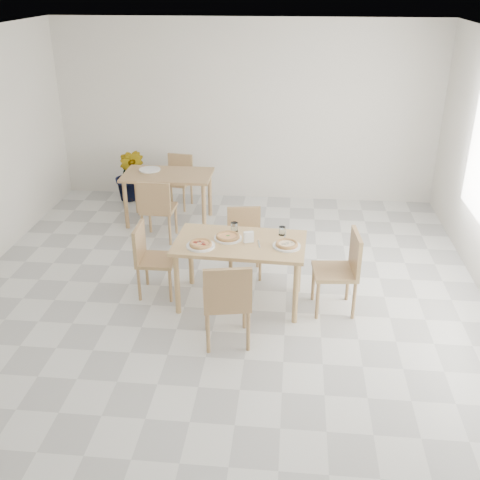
# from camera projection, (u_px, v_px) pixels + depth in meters

# --- Properties ---
(main_table) EXTENTS (1.44, 0.86, 0.75)m
(main_table) POSITION_uv_depth(u_px,v_px,m) (240.00, 249.00, 6.08)
(main_table) COLOR tan
(main_table) RESTS_ON ground
(chair_south) EXTENTS (0.53, 0.53, 0.92)m
(chair_south) POSITION_uv_depth(u_px,v_px,m) (227.00, 299.00, 5.39)
(chair_south) COLOR tan
(chair_south) RESTS_ON ground
(chair_north) EXTENTS (0.46, 0.46, 0.82)m
(chair_north) POSITION_uv_depth(u_px,v_px,m) (244.00, 237.00, 6.80)
(chair_north) COLOR tan
(chair_north) RESTS_ON ground
(chair_west) EXTENTS (0.42, 0.42, 0.84)m
(chair_west) POSITION_uv_depth(u_px,v_px,m) (150.00, 255.00, 6.33)
(chair_west) COLOR tan
(chair_west) RESTS_ON ground
(chair_east) EXTENTS (0.49, 0.49, 0.92)m
(chair_east) POSITION_uv_depth(u_px,v_px,m) (343.00, 266.00, 5.99)
(chair_east) COLOR tan
(chair_east) RESTS_ON ground
(plate_margherita) EXTENTS (0.30, 0.30, 0.02)m
(plate_margherita) POSITION_uv_depth(u_px,v_px,m) (228.00, 238.00, 6.10)
(plate_margherita) COLOR white
(plate_margherita) RESTS_ON main_table
(plate_mushroom) EXTENTS (0.30, 0.30, 0.02)m
(plate_mushroom) POSITION_uv_depth(u_px,v_px,m) (287.00, 246.00, 5.92)
(plate_mushroom) COLOR white
(plate_mushroom) RESTS_ON main_table
(plate_pepperoni) EXTENTS (0.31, 0.31, 0.02)m
(plate_pepperoni) POSITION_uv_depth(u_px,v_px,m) (201.00, 246.00, 5.92)
(plate_pepperoni) COLOR white
(plate_pepperoni) RESTS_ON main_table
(pizza_margherita) EXTENTS (0.30, 0.30, 0.03)m
(pizza_margherita) POSITION_uv_depth(u_px,v_px,m) (228.00, 236.00, 6.09)
(pizza_margherita) COLOR tan
(pizza_margherita) RESTS_ON plate_margherita
(pizza_mushroom) EXTENTS (0.27, 0.27, 0.03)m
(pizza_mushroom) POSITION_uv_depth(u_px,v_px,m) (287.00, 244.00, 5.91)
(pizza_mushroom) COLOR tan
(pizza_mushroom) RESTS_ON plate_mushroom
(pizza_pepperoni) EXTENTS (0.25, 0.25, 0.03)m
(pizza_pepperoni) POSITION_uv_depth(u_px,v_px,m) (201.00, 244.00, 5.91)
(pizza_pepperoni) COLOR tan
(pizza_pepperoni) RESTS_ON plate_pepperoni
(tumbler_a) EXTENTS (0.07, 0.07, 0.10)m
(tumbler_a) POSITION_uv_depth(u_px,v_px,m) (282.00, 231.00, 6.17)
(tumbler_a) COLOR white
(tumbler_a) RESTS_ON main_table
(tumbler_b) EXTENTS (0.08, 0.08, 0.11)m
(tumbler_b) POSITION_uv_depth(u_px,v_px,m) (234.00, 227.00, 6.25)
(tumbler_b) COLOR white
(tumbler_b) RESTS_ON main_table
(napkin_holder) EXTENTS (0.13, 0.09, 0.13)m
(napkin_holder) POSITION_uv_depth(u_px,v_px,m) (249.00, 238.00, 5.98)
(napkin_holder) COLOR silver
(napkin_holder) RESTS_ON main_table
(fork_a) EXTENTS (0.02, 0.18, 0.01)m
(fork_a) POSITION_uv_depth(u_px,v_px,m) (285.00, 234.00, 6.21)
(fork_a) COLOR silver
(fork_a) RESTS_ON main_table
(fork_b) EXTENTS (0.05, 0.19, 0.01)m
(fork_b) POSITION_uv_depth(u_px,v_px,m) (259.00, 244.00, 5.98)
(fork_b) COLOR silver
(fork_b) RESTS_ON main_table
(second_table) EXTENTS (1.27, 0.73, 0.75)m
(second_table) POSITION_uv_depth(u_px,v_px,m) (168.00, 180.00, 8.14)
(second_table) COLOR tan
(second_table) RESTS_ON ground
(chair_back_s) EXTENTS (0.45, 0.45, 0.89)m
(chair_back_s) POSITION_uv_depth(u_px,v_px,m) (157.00, 206.00, 7.58)
(chair_back_s) COLOR tan
(chair_back_s) RESTS_ON ground
(chair_back_n) EXTENTS (0.46, 0.46, 0.81)m
(chair_back_n) POSITION_uv_depth(u_px,v_px,m) (179.00, 177.00, 8.81)
(chair_back_n) COLOR tan
(chair_back_n) RESTS_ON ground
(plate_empty) EXTENTS (0.31, 0.31, 0.02)m
(plate_empty) POSITION_uv_depth(u_px,v_px,m) (150.00, 170.00, 8.23)
(plate_empty) COLOR white
(plate_empty) RESTS_ON second_table
(potted_plant) EXTENTS (0.50, 0.41, 0.87)m
(potted_plant) POSITION_uv_depth(u_px,v_px,m) (130.00, 175.00, 9.02)
(potted_plant) COLOR #1C601D
(potted_plant) RESTS_ON ground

